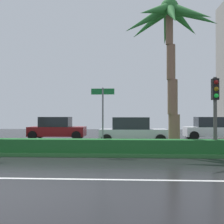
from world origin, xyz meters
TOP-DOWN VIEW (x-y plane):
  - ground_plane at (0.00, 9.00)m, footprint 90.00×42.00m
  - near_lane_divider_stripe at (0.00, 2.00)m, footprint 81.00×0.14m
  - median_strip at (0.00, 8.00)m, footprint 85.50×4.00m
  - median_hedge at (0.00, 6.60)m, footprint 76.50×0.70m
  - palm_tree_centre_left at (5.13, 7.80)m, footprint 4.83×4.59m
  - traffic_signal_median_right at (6.96, 6.65)m, footprint 0.28×0.43m
  - street_name_sign at (1.84, 6.95)m, footprint 1.10×0.08m
  - car_in_traffic_leading at (-2.46, 14.97)m, footprint 4.30×2.02m
  - car_in_traffic_second at (3.33, 11.79)m, footprint 4.30×2.02m
  - car_in_traffic_third at (9.52, 15.29)m, footprint 4.30×2.02m

SIDE VIEW (x-z plane):
  - ground_plane at x=0.00m, z-range -0.10..0.00m
  - near_lane_divider_stripe at x=0.00m, z-range 0.00..0.01m
  - median_strip at x=0.00m, z-range 0.00..0.15m
  - median_hedge at x=0.00m, z-range 0.15..0.75m
  - car_in_traffic_leading at x=-2.46m, z-range -0.03..1.69m
  - car_in_traffic_second at x=3.33m, z-range -0.03..1.69m
  - car_in_traffic_third at x=9.52m, z-range -0.03..1.69m
  - street_name_sign at x=1.84m, z-range 0.58..3.58m
  - traffic_signal_median_right at x=6.96m, z-range 0.80..4.22m
  - palm_tree_centre_left at x=5.13m, z-range 2.30..9.82m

